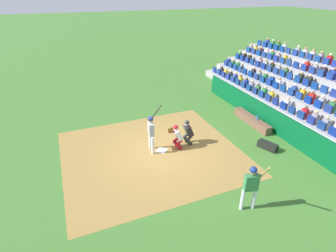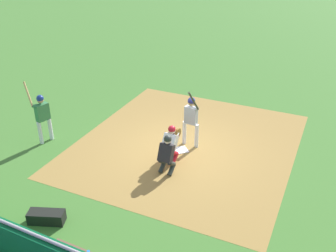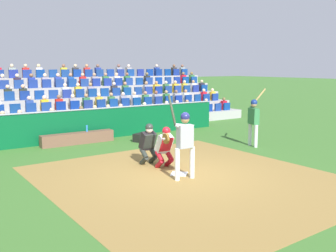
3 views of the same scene
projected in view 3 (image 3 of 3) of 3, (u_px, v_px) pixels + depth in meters
ground_plane at (179, 174)px, 10.54m from camera, size 160.00×160.00×0.00m
infield_dirt_patch at (190, 179)px, 10.13m from camera, size 7.40×8.10×0.01m
home_plate_marker at (179, 174)px, 10.53m from camera, size 0.62×0.62×0.02m
batter_at_plate at (184, 138)px, 9.91m from camera, size 0.61×0.72×2.23m
catcher_crouching at (165, 145)px, 11.05m from camera, size 0.48×0.71×1.27m
home_plate_umpire at (148, 142)px, 11.48m from camera, size 0.46×0.46×1.30m
dugout_wall at (91, 125)px, 15.50m from camera, size 12.31×0.24×1.29m
dugout_bench at (78, 138)px, 14.67m from camera, size 2.85×0.40×0.44m
water_bottle_on_bench at (87, 128)px, 14.83m from camera, size 0.07×0.07×0.26m
equipment_duffel_bag at (143, 137)px, 15.29m from camera, size 0.99×0.68×0.32m
on_deck_batter at (254, 117)px, 14.11m from camera, size 0.79×0.59×2.16m
bleacher_stand at (56, 107)px, 19.21m from camera, size 19.69×5.16×3.10m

